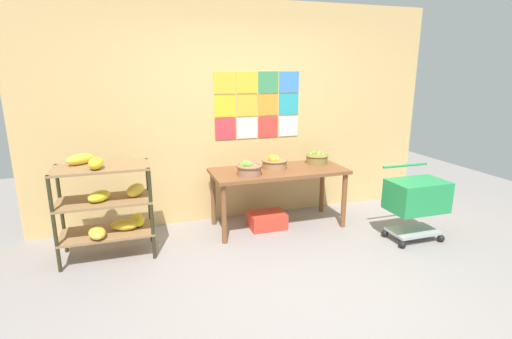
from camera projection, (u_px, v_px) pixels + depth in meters
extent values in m
plane|color=gray|center=(302.00, 290.00, 3.39)|extent=(9.79, 9.79, 0.00)
cube|color=#DEB36E|center=(241.00, 114.00, 4.82)|extent=(5.14, 0.06, 2.69)
cube|color=yellow|center=(225.00, 83.00, 4.63)|extent=(0.26, 0.01, 0.26)
cube|color=gold|center=(247.00, 82.00, 4.71)|extent=(0.26, 0.01, 0.26)
cube|color=#3D9258|center=(268.00, 82.00, 4.80)|extent=(0.26, 0.01, 0.26)
cube|color=#3C81D1|center=(289.00, 82.00, 4.88)|extent=(0.26, 0.01, 0.26)
cube|color=gold|center=(225.00, 106.00, 4.70)|extent=(0.26, 0.01, 0.26)
cube|color=gold|center=(247.00, 106.00, 4.78)|extent=(0.26, 0.01, 0.26)
cube|color=orange|center=(268.00, 105.00, 4.87)|extent=(0.26, 0.01, 0.26)
cube|color=#29A3B4|center=(289.00, 104.00, 4.95)|extent=(0.26, 0.01, 0.26)
cube|color=#D93944|center=(225.00, 129.00, 4.77)|extent=(0.26, 0.01, 0.26)
cube|color=white|center=(247.00, 128.00, 4.85)|extent=(0.26, 0.01, 0.26)
cube|color=#DE3B35|center=(268.00, 127.00, 4.94)|extent=(0.26, 0.01, 0.26)
cube|color=white|center=(288.00, 126.00, 5.02)|extent=(0.26, 0.01, 0.26)
cylinder|color=#2E2D18|center=(54.00, 225.00, 3.58)|extent=(0.04, 0.04, 0.96)
cylinder|color=#2E2D18|center=(152.00, 214.00, 3.84)|extent=(0.04, 0.04, 0.96)
cylinder|color=#2E2D18|center=(61.00, 210.00, 3.98)|extent=(0.04, 0.04, 0.96)
cylinder|color=#2E2D18|center=(149.00, 201.00, 4.24)|extent=(0.04, 0.04, 0.96)
cube|color=olive|center=(108.00, 232.00, 3.97)|extent=(0.92, 0.47, 0.03)
ellipsoid|color=yellow|center=(138.00, 220.00, 4.11)|extent=(0.16, 0.28, 0.12)
ellipsoid|color=yellow|center=(125.00, 225.00, 3.99)|extent=(0.31, 0.24, 0.11)
ellipsoid|color=yellow|center=(97.00, 233.00, 3.80)|extent=(0.20, 0.28, 0.10)
cube|color=olive|center=(105.00, 201.00, 3.88)|extent=(0.92, 0.47, 0.02)
ellipsoid|color=yellow|center=(99.00, 196.00, 3.81)|extent=(0.29, 0.29, 0.10)
ellipsoid|color=yellow|center=(136.00, 190.00, 3.97)|extent=(0.25, 0.27, 0.13)
cube|color=olive|center=(101.00, 168.00, 3.80)|extent=(0.92, 0.47, 0.02)
ellipsoid|color=yellow|center=(80.00, 159.00, 3.86)|extent=(0.31, 0.27, 0.11)
ellipsoid|color=yellow|center=(96.00, 163.00, 3.67)|extent=(0.16, 0.22, 0.12)
cube|color=brown|center=(279.00, 171.00, 4.62)|extent=(1.61, 0.69, 0.04)
cylinder|color=brown|center=(224.00, 214.00, 4.23)|extent=(0.06, 0.06, 0.68)
cylinder|color=brown|center=(344.00, 201.00, 4.67)|extent=(0.06, 0.06, 0.68)
cylinder|color=brown|center=(213.00, 198.00, 4.75)|extent=(0.06, 0.06, 0.68)
cylinder|color=brown|center=(322.00, 187.00, 5.20)|extent=(0.06, 0.06, 0.68)
cylinder|color=#A4774D|center=(274.00, 164.00, 4.64)|extent=(0.29, 0.29, 0.10)
torus|color=#A2724C|center=(275.00, 160.00, 4.63)|extent=(0.32, 0.32, 0.03)
sphere|color=gold|center=(276.00, 159.00, 4.63)|extent=(0.08, 0.08, 0.08)
sphere|color=gold|center=(277.00, 159.00, 4.60)|extent=(0.08, 0.08, 0.08)
sphere|color=gold|center=(272.00, 158.00, 4.60)|extent=(0.10, 0.10, 0.10)
sphere|color=gold|center=(273.00, 160.00, 4.62)|extent=(0.09, 0.09, 0.09)
sphere|color=gold|center=(275.00, 159.00, 4.60)|extent=(0.10, 0.10, 0.10)
sphere|color=gold|center=(274.00, 160.00, 4.58)|extent=(0.09, 0.09, 0.09)
cylinder|color=#986B50|center=(249.00, 170.00, 4.36)|extent=(0.27, 0.27, 0.11)
torus|color=#9E654A|center=(249.00, 166.00, 4.34)|extent=(0.30, 0.30, 0.03)
sphere|color=#6DB43E|center=(245.00, 164.00, 4.33)|extent=(0.09, 0.09, 0.09)
sphere|color=#78BD3C|center=(243.00, 165.00, 4.33)|extent=(0.07, 0.07, 0.07)
sphere|color=#7CBF47|center=(249.00, 165.00, 4.34)|extent=(0.07, 0.07, 0.07)
sphere|color=#71B643|center=(248.00, 165.00, 4.32)|extent=(0.07, 0.07, 0.07)
cylinder|color=olive|center=(317.00, 159.00, 4.90)|extent=(0.27, 0.27, 0.10)
torus|color=olive|center=(317.00, 155.00, 4.89)|extent=(0.29, 0.29, 0.02)
sphere|color=#78C13E|center=(311.00, 154.00, 4.91)|extent=(0.05, 0.05, 0.05)
sphere|color=#82BD42|center=(319.00, 153.00, 4.95)|extent=(0.05, 0.05, 0.05)
sphere|color=#6FCD2D|center=(314.00, 153.00, 4.96)|extent=(0.06, 0.06, 0.06)
sphere|color=#7DCD35|center=(319.00, 155.00, 4.85)|extent=(0.05, 0.05, 0.05)
sphere|color=#72CD3A|center=(323.00, 155.00, 4.87)|extent=(0.05, 0.05, 0.05)
cube|color=red|center=(267.00, 220.00, 4.72)|extent=(0.43, 0.33, 0.19)
sphere|color=black|center=(402.00, 245.00, 4.18)|extent=(0.08, 0.08, 0.08)
sphere|color=black|center=(441.00, 238.00, 4.33)|extent=(0.08, 0.08, 0.08)
sphere|color=black|center=(385.00, 233.00, 4.46)|extent=(0.08, 0.08, 0.08)
sphere|color=black|center=(421.00, 228.00, 4.62)|extent=(0.08, 0.08, 0.08)
cube|color=#A5A8AD|center=(413.00, 231.00, 4.38)|extent=(0.54, 0.33, 0.03)
cube|color=#24954C|center=(417.00, 196.00, 4.28)|extent=(0.62, 0.41, 0.34)
cylinder|color=#24954C|center=(405.00, 165.00, 4.42)|extent=(0.59, 0.03, 0.03)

